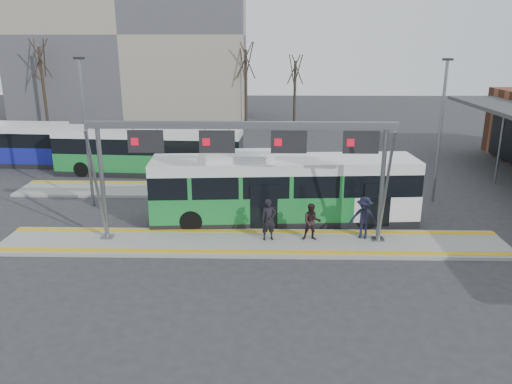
% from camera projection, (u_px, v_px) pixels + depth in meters
% --- Properties ---
extents(ground, '(120.00, 120.00, 0.00)m').
position_uv_depth(ground, '(253.00, 244.00, 21.83)').
color(ground, '#2D2D30').
rests_on(ground, ground).
extents(platform_main, '(22.00, 3.00, 0.15)m').
position_uv_depth(platform_main, '(253.00, 243.00, 21.81)').
color(platform_main, gray).
rests_on(platform_main, ground).
extents(platform_second, '(20.00, 3.00, 0.15)m').
position_uv_depth(platform_second, '(189.00, 189.00, 29.53)').
color(platform_second, gray).
rests_on(platform_second, ground).
extents(tactile_main, '(22.00, 2.65, 0.02)m').
position_uv_depth(tactile_main, '(253.00, 241.00, 21.78)').
color(tactile_main, gold).
rests_on(tactile_main, platform_main).
extents(tactile_second, '(20.00, 0.35, 0.02)m').
position_uv_depth(tactile_second, '(192.00, 183.00, 30.61)').
color(tactile_second, gold).
rests_on(tactile_second, platform_second).
extents(gantry, '(13.00, 1.68, 5.20)m').
position_uv_depth(gantry, '(245.00, 147.00, 20.81)').
color(gantry, slate).
rests_on(gantry, platform_main).
extents(apartment_block, '(24.50, 12.50, 18.40)m').
position_uv_depth(apartment_block, '(133.00, 33.00, 53.81)').
color(apartment_block, gray).
rests_on(apartment_block, ground).
extents(hero_bus, '(12.81, 3.54, 3.48)m').
position_uv_depth(hero_bus, '(283.00, 190.00, 24.15)').
color(hero_bus, black).
rests_on(hero_bus, ground).
extents(bg_bus_green, '(12.27, 3.34, 3.03)m').
position_uv_depth(bg_bus_green, '(150.00, 152.00, 32.85)').
color(bg_bus_green, black).
rests_on(bg_bus_green, ground).
extents(passenger_a, '(0.76, 0.60, 1.84)m').
position_uv_depth(passenger_a, '(269.00, 220.00, 21.72)').
color(passenger_a, black).
rests_on(passenger_a, platform_main).
extents(passenger_b, '(0.81, 0.64, 1.66)m').
position_uv_depth(passenger_b, '(312.00, 222.00, 21.72)').
color(passenger_b, black).
rests_on(passenger_b, platform_main).
extents(passenger_c, '(1.38, 1.02, 1.90)m').
position_uv_depth(passenger_c, '(364.00, 218.00, 21.87)').
color(passenger_c, black).
rests_on(passenger_c, platform_main).
extents(tree_left, '(1.40, 1.40, 8.64)m').
position_uv_depth(tree_left, '(246.00, 61.00, 48.28)').
color(tree_left, '#382B21').
rests_on(tree_left, ground).
extents(tree_mid, '(1.40, 1.40, 7.32)m').
position_uv_depth(tree_mid, '(295.00, 70.00, 51.10)').
color(tree_mid, '#382B21').
rests_on(tree_mid, ground).
extents(tree_far, '(1.40, 1.40, 8.95)m').
position_uv_depth(tree_far, '(40.00, 59.00, 47.67)').
color(tree_far, '#382B21').
rests_on(tree_far, ground).
extents(lamp_west, '(0.50, 0.25, 7.76)m').
position_uv_depth(lamp_west, '(86.00, 130.00, 25.70)').
color(lamp_west, slate).
rests_on(lamp_west, ground).
extents(lamp_east, '(0.50, 0.25, 7.67)m').
position_uv_depth(lamp_east, '(440.00, 128.00, 26.47)').
color(lamp_east, slate).
rests_on(lamp_east, ground).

